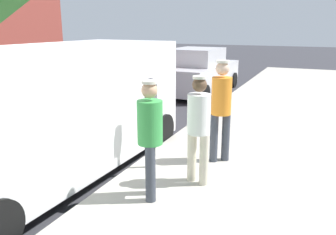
{
  "coord_description": "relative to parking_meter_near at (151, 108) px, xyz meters",
  "views": [
    {
      "loc": [
        3.81,
        -4.5,
        2.48
      ],
      "look_at": [
        1.65,
        0.43,
        1.05
      ],
      "focal_mm": 37.46,
      "sensor_mm": 36.0,
      "label": 1
    }
  ],
  "objects": [
    {
      "name": "pedestrian_in_orange",
      "position": [
        0.96,
        0.75,
        -0.01
      ],
      "size": [
        0.34,
        0.34,
        1.76
      ],
      "color": "#383D47",
      "rests_on": "sidewalk_slab"
    },
    {
      "name": "pedestrian_in_white",
      "position": [
        0.9,
        -0.24,
        -0.1
      ],
      "size": [
        0.35,
        0.34,
        1.63
      ],
      "color": "beige",
      "rests_on": "sidewalk_slab"
    },
    {
      "name": "pedestrian_in_green",
      "position": [
        0.46,
        -0.96,
        -0.1
      ],
      "size": [
        0.34,
        0.34,
        1.64
      ],
      "color": "#383D47",
      "rests_on": "sidewalk_slab"
    },
    {
      "name": "sidewalk_slab",
      "position": [
        2.15,
        -0.43,
        -1.11
      ],
      "size": [
        5.0,
        32.0,
        0.15
      ],
      "primitive_type": "cube",
      "color": "#9E998E",
      "rests_on": "ground"
    },
    {
      "name": "parked_van",
      "position": [
        -1.5,
        -0.52,
        -0.03
      ],
      "size": [
        2.29,
        5.27,
        2.15
      ],
      "color": "white",
      "rests_on": "ground"
    },
    {
      "name": "ground_plane",
      "position": [
        -1.35,
        -0.43,
        -1.18
      ],
      "size": [
        80.0,
        80.0,
        0.0
      ],
      "primitive_type": "plane",
      "color": "#2D2D33"
    },
    {
      "name": "parking_meter_near",
      "position": [
        0.0,
        0.0,
        0.0
      ],
      "size": [
        0.14,
        0.18,
        1.52
      ],
      "color": "gray",
      "rests_on": "sidewalk_slab"
    },
    {
      "name": "parked_sedan_ahead",
      "position": [
        -1.75,
        7.47,
        -0.43
      ],
      "size": [
        2.13,
        4.48,
        1.65
      ],
      "color": "#BCBCC1",
      "rests_on": "ground"
    }
  ]
}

